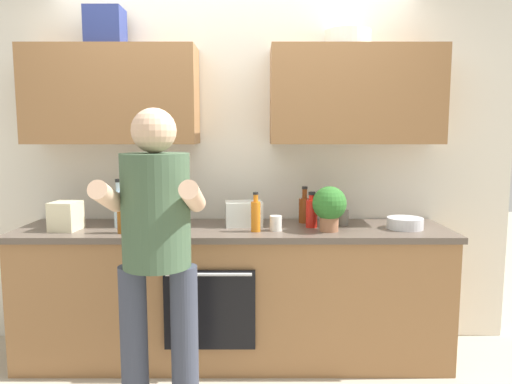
{
  "coord_description": "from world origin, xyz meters",
  "views": [
    {
      "loc": [
        0.15,
        -3.1,
        1.52
      ],
      "look_at": [
        0.16,
        -0.1,
        1.15
      ],
      "focal_mm": 33.4,
      "sensor_mm": 36.0,
      "label": 1
    }
  ],
  "objects_px": {
    "bottle_vinegar": "(302,209)",
    "grocery_bag_rice": "(63,216)",
    "bottle_soda": "(132,212)",
    "mixing_bowl": "(403,223)",
    "potted_herb": "(327,206)",
    "bottle_syrup": "(120,216)",
    "person_standing": "(154,244)",
    "bottle_soy": "(174,212)",
    "bottle_water": "(117,207)",
    "grocery_bag_produce": "(242,214)",
    "bottle_hotsauce": "(309,212)",
    "bottle_juice": "(254,215)",
    "cup_stoneware": "(340,217)",
    "knife_block": "(142,207)",
    "cup_coffee": "(274,223)"
  },
  "relations": [
    {
      "from": "cup_stoneware",
      "to": "knife_block",
      "type": "xyz_separation_m",
      "value": [
        -1.37,
        0.08,
        0.06
      ]
    },
    {
      "from": "cup_coffee",
      "to": "grocery_bag_rice",
      "type": "height_order",
      "value": "grocery_bag_rice"
    },
    {
      "from": "knife_block",
      "to": "cup_coffee",
      "type": "bearing_deg",
      "value": -16.25
    },
    {
      "from": "bottle_juice",
      "to": "bottle_water",
      "type": "xyz_separation_m",
      "value": [
        -0.9,
        0.14,
        0.03
      ]
    },
    {
      "from": "bottle_syrup",
      "to": "grocery_bag_rice",
      "type": "height_order",
      "value": "bottle_syrup"
    },
    {
      "from": "person_standing",
      "to": "bottle_water",
      "type": "relative_size",
      "value": 5.1
    },
    {
      "from": "bottle_hotsauce",
      "to": "potted_herb",
      "type": "distance_m",
      "value": 0.17
    },
    {
      "from": "bottle_syrup",
      "to": "mixing_bowl",
      "type": "distance_m",
      "value": 1.82
    },
    {
      "from": "person_standing",
      "to": "bottle_juice",
      "type": "xyz_separation_m",
      "value": [
        0.49,
        0.65,
        0.03
      ]
    },
    {
      "from": "person_standing",
      "to": "bottle_hotsauce",
      "type": "bearing_deg",
      "value": 42.5
    },
    {
      "from": "potted_herb",
      "to": "grocery_bag_rice",
      "type": "bearing_deg",
      "value": 178.9
    },
    {
      "from": "bottle_hotsauce",
      "to": "grocery_bag_rice",
      "type": "xyz_separation_m",
      "value": [
        -1.59,
        -0.09,
        -0.01
      ]
    },
    {
      "from": "bottle_soda",
      "to": "mixing_bowl",
      "type": "height_order",
      "value": "bottle_soda"
    },
    {
      "from": "knife_block",
      "to": "bottle_hotsauce",
      "type": "bearing_deg",
      "value": -7.56
    },
    {
      "from": "mixing_bowl",
      "to": "bottle_vinegar",
      "type": "bearing_deg",
      "value": 161.66
    },
    {
      "from": "bottle_syrup",
      "to": "bottle_vinegar",
      "type": "relative_size",
      "value": 1.01
    },
    {
      "from": "bottle_hotsauce",
      "to": "bottle_syrup",
      "type": "bearing_deg",
      "value": -171.08
    },
    {
      "from": "bottle_syrup",
      "to": "bottle_vinegar",
      "type": "xyz_separation_m",
      "value": [
        1.18,
        0.35,
        -0.01
      ]
    },
    {
      "from": "person_standing",
      "to": "grocery_bag_produce",
      "type": "bearing_deg",
      "value": 63.87
    },
    {
      "from": "grocery_bag_rice",
      "to": "cup_stoneware",
      "type": "bearing_deg",
      "value": 5.41
    },
    {
      "from": "potted_herb",
      "to": "knife_block",
      "type": "bearing_deg",
      "value": 167.37
    },
    {
      "from": "cup_stoneware",
      "to": "knife_block",
      "type": "relative_size",
      "value": 0.36
    },
    {
      "from": "bottle_water",
      "to": "grocery_bag_rice",
      "type": "xyz_separation_m",
      "value": [
        -0.32,
        -0.09,
        -0.04
      ]
    },
    {
      "from": "bottle_soda",
      "to": "potted_herb",
      "type": "xyz_separation_m",
      "value": [
        1.28,
        -0.14,
        0.06
      ]
    },
    {
      "from": "bottle_soda",
      "to": "bottle_syrup",
      "type": "bearing_deg",
      "value": -97.82
    },
    {
      "from": "person_standing",
      "to": "knife_block",
      "type": "bearing_deg",
      "value": 106.66
    },
    {
      "from": "bottle_juice",
      "to": "bottle_hotsauce",
      "type": "xyz_separation_m",
      "value": [
        0.37,
        0.14,
        -0.0
      ]
    },
    {
      "from": "bottle_soy",
      "to": "knife_block",
      "type": "bearing_deg",
      "value": 151.96
    },
    {
      "from": "bottle_syrup",
      "to": "bottle_hotsauce",
      "type": "distance_m",
      "value": 1.22
    },
    {
      "from": "bottle_vinegar",
      "to": "grocery_bag_rice",
      "type": "height_order",
      "value": "bottle_vinegar"
    },
    {
      "from": "bottle_juice",
      "to": "potted_herb",
      "type": "xyz_separation_m",
      "value": [
        0.47,
        0.01,
        0.06
      ]
    },
    {
      "from": "bottle_water",
      "to": "bottle_vinegar",
      "type": "distance_m",
      "value": 1.25
    },
    {
      "from": "bottle_soda",
      "to": "bottle_hotsauce",
      "type": "height_order",
      "value": "bottle_soda"
    },
    {
      "from": "person_standing",
      "to": "bottle_syrup",
      "type": "relative_size",
      "value": 6.44
    },
    {
      "from": "person_standing",
      "to": "bottle_soy",
      "type": "xyz_separation_m",
      "value": [
        -0.04,
        0.81,
        0.03
      ]
    },
    {
      "from": "person_standing",
      "to": "mixing_bowl",
      "type": "height_order",
      "value": "person_standing"
    },
    {
      "from": "mixing_bowl",
      "to": "grocery_bag_produce",
      "type": "xyz_separation_m",
      "value": [
        -1.06,
        0.1,
        0.05
      ]
    },
    {
      "from": "bottle_soy",
      "to": "mixing_bowl",
      "type": "xyz_separation_m",
      "value": [
        1.51,
        -0.07,
        -0.06
      ]
    },
    {
      "from": "mixing_bowl",
      "to": "grocery_bag_rice",
      "type": "bearing_deg",
      "value": -178.81
    },
    {
      "from": "bottle_hotsauce",
      "to": "grocery_bag_produce",
      "type": "relative_size",
      "value": 0.97
    },
    {
      "from": "knife_block",
      "to": "bottle_soy",
      "type": "bearing_deg",
      "value": -28.04
    },
    {
      "from": "bottle_water",
      "to": "cup_coffee",
      "type": "height_order",
      "value": "bottle_water"
    },
    {
      "from": "bottle_water",
      "to": "mixing_bowl",
      "type": "relative_size",
      "value": 1.38
    },
    {
      "from": "potted_herb",
      "to": "bottle_syrup",
      "type": "bearing_deg",
      "value": -177.25
    },
    {
      "from": "grocery_bag_produce",
      "to": "cup_coffee",
      "type": "bearing_deg",
      "value": -37.59
    },
    {
      "from": "person_standing",
      "to": "bottle_hotsauce",
      "type": "height_order",
      "value": "person_standing"
    },
    {
      "from": "bottle_water",
      "to": "grocery_bag_produce",
      "type": "relative_size",
      "value": 1.32
    },
    {
      "from": "bottle_juice",
      "to": "grocery_bag_produce",
      "type": "height_order",
      "value": "bottle_juice"
    },
    {
      "from": "bottle_syrup",
      "to": "person_standing",
      "type": "bearing_deg",
      "value": -60.59
    },
    {
      "from": "bottle_soy",
      "to": "person_standing",
      "type": "bearing_deg",
      "value": -87.44
    }
  ]
}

